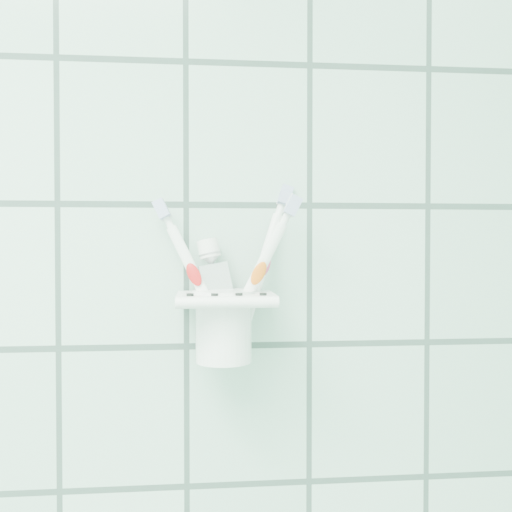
{
  "coord_description": "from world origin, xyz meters",
  "views": [
    {
      "loc": [
        0.63,
        0.5,
        1.38
      ],
      "look_at": [
        0.69,
        1.1,
        1.36
      ],
      "focal_mm": 40.0,
      "sensor_mm": 36.0,
      "label": 1
    }
  ],
  "objects_px": {
    "cup": "(224,323)",
    "toothbrush_pink": "(234,267)",
    "toothbrush_blue": "(236,261)",
    "toothpaste_tube": "(230,286)",
    "holder_bracket": "(226,300)",
    "toothbrush_orange": "(218,265)"
  },
  "relations": [
    {
      "from": "cup",
      "to": "toothbrush_pink",
      "type": "height_order",
      "value": "toothbrush_pink"
    },
    {
      "from": "toothbrush_blue",
      "to": "toothpaste_tube",
      "type": "height_order",
      "value": "toothbrush_blue"
    },
    {
      "from": "toothbrush_pink",
      "to": "cup",
      "type": "bearing_deg",
      "value": 150.93
    },
    {
      "from": "holder_bracket",
      "to": "toothbrush_pink",
      "type": "relative_size",
      "value": 0.56
    },
    {
      "from": "toothbrush_blue",
      "to": "toothbrush_orange",
      "type": "xyz_separation_m",
      "value": [
        -0.02,
        0.01,
        -0.0
      ]
    },
    {
      "from": "cup",
      "to": "toothbrush_orange",
      "type": "distance_m",
      "value": 0.07
    },
    {
      "from": "toothbrush_orange",
      "to": "toothpaste_tube",
      "type": "height_order",
      "value": "toothbrush_orange"
    },
    {
      "from": "cup",
      "to": "toothbrush_blue",
      "type": "xyz_separation_m",
      "value": [
        0.01,
        0.0,
        0.07
      ]
    },
    {
      "from": "toothbrush_orange",
      "to": "holder_bracket",
      "type": "bearing_deg",
      "value": -58.28
    },
    {
      "from": "cup",
      "to": "toothbrush_orange",
      "type": "bearing_deg",
      "value": 125.64
    },
    {
      "from": "holder_bracket",
      "to": "toothpaste_tube",
      "type": "distance_m",
      "value": 0.02
    },
    {
      "from": "toothbrush_orange",
      "to": "toothpaste_tube",
      "type": "distance_m",
      "value": 0.03
    },
    {
      "from": "holder_bracket",
      "to": "toothbrush_blue",
      "type": "xyz_separation_m",
      "value": [
        0.01,
        0.01,
        0.04
      ]
    },
    {
      "from": "holder_bracket",
      "to": "toothbrush_blue",
      "type": "height_order",
      "value": "toothbrush_blue"
    },
    {
      "from": "toothbrush_blue",
      "to": "toothpaste_tube",
      "type": "bearing_deg",
      "value": 132.93
    },
    {
      "from": "toothpaste_tube",
      "to": "toothbrush_orange",
      "type": "bearing_deg",
      "value": 171.75
    },
    {
      "from": "toothbrush_pink",
      "to": "toothpaste_tube",
      "type": "relative_size",
      "value": 1.38
    },
    {
      "from": "toothbrush_pink",
      "to": "toothbrush_orange",
      "type": "height_order",
      "value": "toothbrush_orange"
    },
    {
      "from": "cup",
      "to": "toothpaste_tube",
      "type": "bearing_deg",
      "value": 51.52
    },
    {
      "from": "toothpaste_tube",
      "to": "cup",
      "type": "bearing_deg",
      "value": -142.33
    },
    {
      "from": "toothbrush_blue",
      "to": "toothpaste_tube",
      "type": "xyz_separation_m",
      "value": [
        -0.01,
        0.01,
        -0.03
      ]
    },
    {
      "from": "toothbrush_blue",
      "to": "toothbrush_orange",
      "type": "distance_m",
      "value": 0.02
    }
  ]
}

